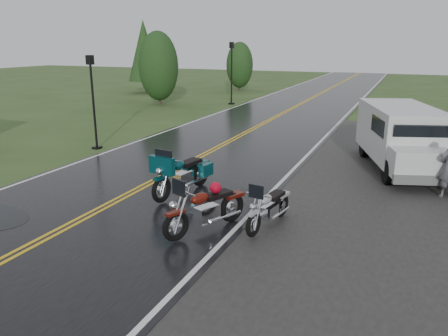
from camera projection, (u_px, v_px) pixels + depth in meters
name	position (u px, v px, depth m)	size (l,w,h in m)	color
ground	(97.00, 212.00, 11.54)	(120.00, 120.00, 0.00)	#2D471E
road	(236.00, 138.00, 20.38)	(8.00, 100.00, 0.04)	black
motorcycle_red	(175.00, 214.00, 9.55)	(0.85, 2.35, 1.39)	#501009
motorcycle_teal	(161.00, 179.00, 11.87)	(0.91, 2.51, 1.48)	#05383C
motorcycle_silver	(254.00, 215.00, 9.79)	(0.74, 2.02, 1.20)	#98989F
van_white	(391.00, 150.00, 13.48)	(2.13, 5.69, 2.23)	silver
lamp_post_near_left	(93.00, 103.00, 17.93)	(0.33, 0.33, 3.88)	black
lamp_post_far_left	(232.00, 73.00, 31.17)	(0.38, 0.38, 4.42)	black
tree_left_mid	(159.00, 74.00, 30.96)	(2.81, 2.81, 4.40)	#1E3D19
tree_left_far	(240.00, 70.00, 40.26)	(2.45, 2.45, 3.77)	#1E3D19
pine_left_far	(144.00, 58.00, 38.25)	(2.92, 2.92, 6.08)	#1E3D19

